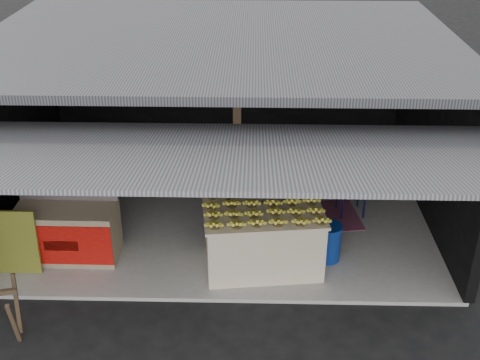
{
  "coord_description": "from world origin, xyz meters",
  "views": [
    {
      "loc": [
        0.55,
        -6.46,
        5.38
      ],
      "look_at": [
        0.35,
        1.52,
        1.1
      ],
      "focal_mm": 45.0,
      "sensor_mm": 36.0,
      "label": 1
    }
  ],
  "objects_px": {
    "water_barrel": "(328,243)",
    "plastic_chair": "(351,181)",
    "banana_table": "(263,239)",
    "neighbor_stall": "(67,230)",
    "white_crate": "(270,202)"
  },
  "relations": [
    {
      "from": "neighbor_stall",
      "to": "water_barrel",
      "type": "bearing_deg",
      "value": 0.77
    },
    {
      "from": "water_barrel",
      "to": "plastic_chair",
      "type": "distance_m",
      "value": 1.54
    },
    {
      "from": "neighbor_stall",
      "to": "white_crate",
      "type": "bearing_deg",
      "value": 16.9
    },
    {
      "from": "neighbor_stall",
      "to": "water_barrel",
      "type": "distance_m",
      "value": 3.87
    },
    {
      "from": "neighbor_stall",
      "to": "plastic_chair",
      "type": "height_order",
      "value": "neighbor_stall"
    },
    {
      "from": "white_crate",
      "to": "neighbor_stall",
      "type": "distance_m",
      "value": 3.15
    },
    {
      "from": "banana_table",
      "to": "water_barrel",
      "type": "bearing_deg",
      "value": 5.12
    },
    {
      "from": "white_crate",
      "to": "plastic_chair",
      "type": "xyz_separation_m",
      "value": [
        1.36,
        0.56,
        0.1
      ]
    },
    {
      "from": "neighbor_stall",
      "to": "plastic_chair",
      "type": "distance_m",
      "value": 4.61
    },
    {
      "from": "water_barrel",
      "to": "white_crate",
      "type": "bearing_deg",
      "value": 134.35
    },
    {
      "from": "white_crate",
      "to": "banana_table",
      "type": "bearing_deg",
      "value": -98.34
    },
    {
      "from": "banana_table",
      "to": "water_barrel",
      "type": "distance_m",
      "value": 1.01
    },
    {
      "from": "plastic_chair",
      "to": "water_barrel",
      "type": "bearing_deg",
      "value": -116.19
    },
    {
      "from": "plastic_chair",
      "to": "neighbor_stall",
      "type": "bearing_deg",
      "value": -168.28
    },
    {
      "from": "white_crate",
      "to": "water_barrel",
      "type": "xyz_separation_m",
      "value": [
        0.85,
        -0.87,
        -0.19
      ]
    }
  ]
}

